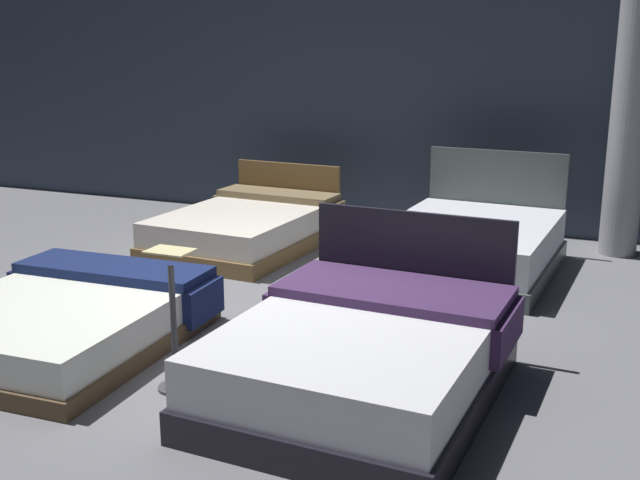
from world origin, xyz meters
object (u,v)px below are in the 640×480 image
(bed_2, at_px, (247,227))
(support_pillar, at_px, (633,86))
(bed_1, at_px, (364,355))
(bed_3, at_px, (471,246))
(bed_0, at_px, (65,320))
(price_sign, at_px, (174,337))

(bed_2, distance_m, support_pillar, 4.25)
(bed_1, relative_size, bed_3, 0.99)
(bed_0, relative_size, support_pillar, 0.58)
(price_sign, bearing_deg, support_pillar, 61.57)
(bed_0, xyz_separation_m, bed_2, (-0.07, 3.01, 0.03))
(bed_0, bearing_deg, bed_2, 89.12)
(bed_1, height_order, support_pillar, support_pillar)
(bed_0, bearing_deg, support_pillar, 47.21)
(price_sign, height_order, support_pillar, support_pillar)
(bed_0, distance_m, support_pillar, 5.87)
(price_sign, bearing_deg, bed_0, 164.04)
(bed_1, bearing_deg, bed_3, 91.53)
(bed_1, height_order, price_sign, bed_1)
(bed_0, relative_size, bed_2, 0.94)
(bed_0, xyz_separation_m, support_pillar, (3.68, 4.29, 1.56))
(bed_1, relative_size, support_pillar, 0.59)
(bed_1, xyz_separation_m, price_sign, (-1.15, -0.37, 0.08))
(bed_2, relative_size, bed_3, 1.02)
(bed_1, bearing_deg, support_pillar, 74.78)
(bed_2, xyz_separation_m, support_pillar, (3.75, 1.29, 1.53))
(bed_3, xyz_separation_m, price_sign, (-1.20, -3.37, 0.10))
(bed_2, xyz_separation_m, bed_3, (2.44, 0.02, 0.03))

